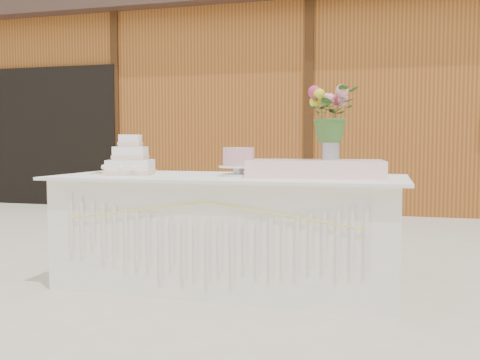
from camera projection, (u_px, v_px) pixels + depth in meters
The scene contains 9 objects.
ground at pixel (229, 285), 3.75m from camera, with size 80.00×80.00×0.00m, color beige.
barn at pixel (324, 104), 9.40m from camera, with size 12.60×4.60×3.30m.
cake_table at pixel (229, 231), 3.72m from camera, with size 2.40×1.00×0.77m.
wedding_cake at pixel (131, 161), 3.86m from camera, with size 0.39×0.39×0.29m.
pink_cake_stand at pixel (238, 160), 3.66m from camera, with size 0.27×0.27×0.20m.
satin_runner at pixel (316, 168), 3.59m from camera, with size 0.89×0.51×0.11m, color #FACDC9.
flower_vase at pixel (331, 148), 3.62m from camera, with size 0.12×0.12×0.17m, color #BCBCC1.
bouquet at pixel (331, 107), 3.60m from camera, with size 0.34×0.29×0.38m, color #376126.
loose_flowers at pixel (103, 172), 4.01m from camera, with size 0.16×0.38×0.02m, color pink, non-canonical shape.
Camera 1 is at (1.04, -3.54, 1.00)m, focal length 40.00 mm.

